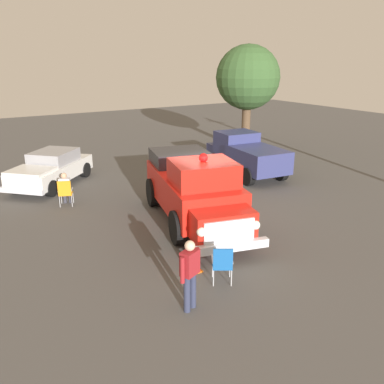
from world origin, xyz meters
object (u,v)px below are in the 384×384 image
(spectator_standing, at_px, (190,271))
(oak_tree_left, at_px, (248,78))
(parked_pickup, at_px, (246,154))
(lawn_chair_near_truck, at_px, (65,191))
(traffic_cone, at_px, (193,260))
(lawn_chair_by_car, at_px, (222,263))
(classic_hot_rod, at_px, (51,168))
(spectator_seated, at_px, (65,187))
(vintage_fire_truck, at_px, (194,188))

(spectator_standing, distance_m, oak_tree_left, 16.87)
(parked_pickup, bearing_deg, oak_tree_left, 51.86)
(lawn_chair_near_truck, bearing_deg, parked_pickup, 0.11)
(oak_tree_left, bearing_deg, traffic_cone, -133.54)
(lawn_chair_by_car, bearing_deg, spectator_standing, -158.03)
(classic_hot_rod, xyz_separation_m, oak_tree_left, (11.58, 1.10, 3.45))
(lawn_chair_by_car, relative_size, traffic_cone, 1.61)
(parked_pickup, distance_m, lawn_chair_by_car, 10.17)
(lawn_chair_near_truck, distance_m, lawn_chair_by_car, 7.80)
(traffic_cone, bearing_deg, parked_pickup, 43.56)
(oak_tree_left, bearing_deg, spectator_seated, -161.15)
(lawn_chair_by_car, xyz_separation_m, oak_tree_left, (9.96, 11.71, 3.60))
(spectator_seated, relative_size, oak_tree_left, 0.21)
(classic_hot_rod, relative_size, parked_pickup, 0.89)
(vintage_fire_truck, bearing_deg, classic_hot_rod, 114.89)
(parked_pickup, relative_size, oak_tree_left, 0.82)
(oak_tree_left, relative_size, traffic_cone, 9.54)
(parked_pickup, distance_m, spectator_seated, 8.50)
(oak_tree_left, bearing_deg, vintage_fire_truck, -136.91)
(classic_hot_rod, bearing_deg, spectator_seated, -92.79)
(lawn_chair_near_truck, xyz_separation_m, lawn_chair_by_car, (1.80, -7.59, 0.00))
(traffic_cone, bearing_deg, oak_tree_left, 46.46)
(lawn_chair_near_truck, relative_size, spectator_seated, 0.79)
(parked_pickup, bearing_deg, vintage_fire_truck, -144.02)
(lawn_chair_by_car, xyz_separation_m, traffic_cone, (-0.29, 0.92, -0.28))
(lawn_chair_near_truck, xyz_separation_m, traffic_cone, (1.52, -6.67, -0.28))
(classic_hot_rod, bearing_deg, oak_tree_left, 5.43)
(vintage_fire_truck, height_order, spectator_seated, vintage_fire_truck)
(parked_pickup, bearing_deg, spectator_standing, -134.52)
(parked_pickup, height_order, oak_tree_left, oak_tree_left)
(vintage_fire_truck, distance_m, spectator_seated, 5.11)
(lawn_chair_by_car, distance_m, spectator_standing, 1.37)
(classic_hot_rod, height_order, lawn_chair_near_truck, classic_hot_rod)
(vintage_fire_truck, distance_m, spectator_standing, 5.14)
(parked_pickup, bearing_deg, classic_hot_rod, 160.21)
(oak_tree_left, bearing_deg, parked_pickup, -128.14)
(classic_hot_rod, distance_m, oak_tree_left, 12.13)
(classic_hot_rod, bearing_deg, traffic_cone, -82.22)
(classic_hot_rod, height_order, traffic_cone, classic_hot_rod)
(oak_tree_left, xyz_separation_m, traffic_cone, (-10.25, -10.79, -3.89))
(spectator_seated, xyz_separation_m, traffic_cone, (1.47, -6.79, -0.39))
(classic_hot_rod, xyz_separation_m, spectator_seated, (-0.14, -2.90, -0.05))
(spectator_seated, bearing_deg, vintage_fire_truck, -49.74)
(lawn_chair_near_truck, relative_size, spectator_standing, 0.61)
(lawn_chair_by_car, bearing_deg, vintage_fire_truck, 68.12)
(spectator_standing, xyz_separation_m, oak_tree_left, (11.19, 12.21, 3.23))
(spectator_seated, bearing_deg, traffic_cone, -77.81)
(oak_tree_left, distance_m, traffic_cone, 15.38)
(parked_pickup, bearing_deg, spectator_seated, 179.29)
(classic_hot_rod, height_order, parked_pickup, parked_pickup)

